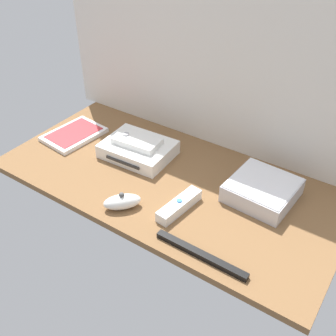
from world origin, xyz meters
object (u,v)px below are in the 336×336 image
Objects in this scene: remote_nunchuk at (122,202)px; mini_computer at (262,190)px; game_case at (74,134)px; sensor_bar at (201,255)px; game_console at (138,149)px; remote_wand at (179,205)px; remote_classic_pad at (137,141)px.

mini_computer is at bearing 82.94° from remote_nunchuk.
game_case is 0.84× the size of sensor_bar.
game_console is at bearing 146.79° from sensor_bar.
remote_wand reaches higher than sensor_bar.
sensor_bar is at bearing -32.68° from remote_wand.
remote_nunchuk is at bearing -65.23° from game_console.
remote_wand is at bearing -32.86° from game_console.
mini_computer is 1.74× the size of remote_nunchuk.
remote_nunchuk is 0.43× the size of sensor_bar.
remote_classic_pad is at bearing 147.10° from sensor_bar.
mini_computer is 40.56cm from remote_classic_pad.
remote_wand is (-15.89, -16.88, -1.13)cm from mini_computer.
sensor_bar is (-3.05, -27.56, -1.94)cm from mini_computer.
mini_computer is 37.91cm from remote_nunchuk.
game_console is 28.14cm from remote_wand.
game_console is 44.71cm from sensor_bar.
remote_nunchuk is (-12.98, -7.69, 0.53)cm from remote_wand.
remote_wand is 16.73cm from sensor_bar.
remote_nunchuk is at bearing -66.46° from remote_classic_pad.
sensor_bar is at bearing -96.31° from mini_computer.
remote_classic_pad reaches higher than remote_wand.
game_console is at bearing 13.60° from game_case.
game_case is at bearing 161.36° from sensor_bar.
game_console is 1.45× the size of remote_classic_pad.
game_case is at bearing -175.05° from game_console.
remote_wand is 0.63× the size of sensor_bar.
remote_nunchuk is (36.01, -18.37, 1.28)cm from game_case.
mini_computer is 1.19× the size of remote_wand.
sensor_bar is (25.82, -3.00, -1.34)cm from remote_nunchuk.
sensor_bar is at bearing -37.86° from remote_classic_pad.
game_case is 25.16cm from remote_classic_pad.
remote_classic_pad reaches higher than game_console.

